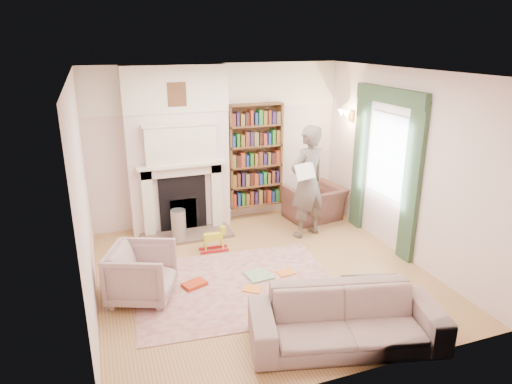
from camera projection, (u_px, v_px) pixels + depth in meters
name	position (u px, v px, depth m)	size (l,w,h in m)	color
floor	(262.00, 273.00, 6.53)	(4.50, 4.50, 0.00)	#99673D
ceiling	(263.00, 72.00, 5.64)	(4.50, 4.50, 0.00)	white
wall_back	(218.00, 145.00, 8.09)	(4.50, 4.50, 0.00)	beige
wall_front	(350.00, 250.00, 4.08)	(4.50, 4.50, 0.00)	beige
wall_left	(84.00, 199.00, 5.37)	(4.50, 4.50, 0.00)	beige
wall_right	(403.00, 165.00, 6.80)	(4.50, 4.50, 0.00)	beige
fireplace	(178.00, 151.00, 7.68)	(1.70, 0.58, 2.80)	beige
bookcase	(255.00, 156.00, 8.26)	(1.00, 0.24, 1.85)	brown
window	(387.00, 156.00, 7.14)	(0.02, 0.90, 1.30)	silver
curtain_left	(412.00, 184.00, 6.58)	(0.07, 0.32, 2.40)	#2A4029
curtain_right	(360.00, 160.00, 7.83)	(0.07, 0.32, 2.40)	#2A4029
pelmet	(390.00, 96.00, 6.83)	(0.09, 1.70, 0.24)	#2A4029
wall_sconce	(342.00, 117.00, 7.91)	(0.20, 0.24, 0.24)	gold
rug	(237.00, 286.00, 6.18)	(2.66, 2.05, 0.01)	#CCB09A
armchair_reading	(314.00, 203.00, 8.39)	(0.96, 0.84, 0.62)	#4B2B28
armchair_left	(142.00, 273.00, 5.81)	(0.76, 0.78, 0.71)	#C0AF9E
sofa	(346.00, 319.00, 4.94)	(2.09, 0.82, 0.61)	gray
man_reading	(307.00, 182.00, 7.51)	(0.69, 0.45, 1.89)	#5C5149
newspaper	(305.00, 171.00, 7.20)	(0.38, 0.02, 0.26)	white
coffee_table	(373.00, 300.00, 5.45)	(0.70, 0.45, 0.45)	#382013
paraffin_heater	(179.00, 226.00, 7.48)	(0.24, 0.24, 0.55)	#B0B2B8
rocking_horse	(213.00, 239.00, 7.15)	(0.46, 0.18, 0.40)	gold
board_game	(259.00, 275.00, 6.42)	(0.34, 0.34, 0.03)	#E4E350
game_box_lid	(194.00, 284.00, 6.17)	(0.31, 0.20, 0.05)	#B33414
comic_annuals	(282.00, 285.00, 6.17)	(0.91, 0.79, 0.02)	red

